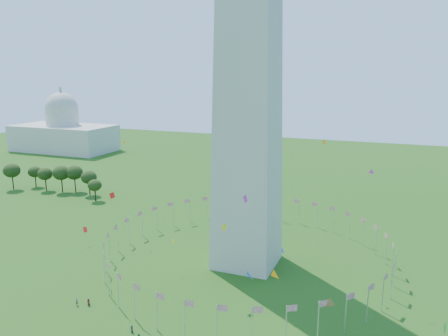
{
  "coord_description": "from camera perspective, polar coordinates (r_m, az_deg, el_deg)",
  "views": [
    {
      "loc": [
        37.29,
        -62.32,
        54.1
      ],
      "look_at": [
        -1.15,
        35.0,
        31.2
      ],
      "focal_mm": 35.0,
      "sensor_mm": 36.0,
      "label": 1
    }
  ],
  "objects": [
    {
      "name": "tree_line_west",
      "position": [
        215.98,
        -21.07,
        -1.46
      ],
      "size": [
        55.24,
        15.62,
        12.2
      ],
      "color": "#2B4517",
      "rests_on": "ground"
    },
    {
      "name": "kites_aloft",
      "position": [
        95.36,
        3.89,
        -9.78
      ],
      "size": [
        105.97,
        72.2,
        37.26
      ],
      "color": "orange",
      "rests_on": "ground"
    },
    {
      "name": "capitol_building",
      "position": [
        326.96,
        -20.35,
        6.12
      ],
      "size": [
        70.0,
        35.0,
        46.0
      ],
      "primitive_type": null,
      "color": "beige",
      "rests_on": "ground"
    },
    {
      "name": "flag_ring",
      "position": [
        128.33,
        2.99,
        -10.41
      ],
      "size": [
        80.24,
        80.24,
        9.0
      ],
      "color": "silver",
      "rests_on": "ground"
    }
  ]
}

